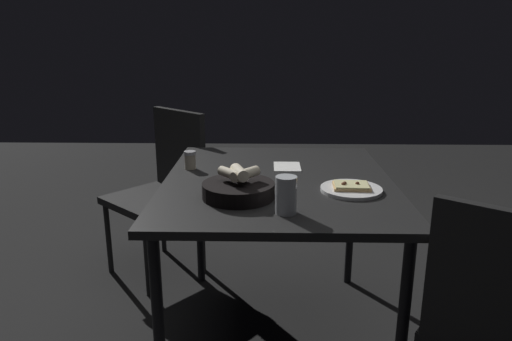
{
  "coord_description": "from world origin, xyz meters",
  "views": [
    {
      "loc": [
        -1.88,
        0.05,
        1.33
      ],
      "look_at": [
        0.0,
        0.09,
        0.79
      ],
      "focal_mm": 33.1,
      "sensor_mm": 36.0,
      "label": 1
    }
  ],
  "objects": [
    {
      "name": "dining_table",
      "position": [
        0.0,
        0.0,
        0.69
      ],
      "size": [
        1.12,
        0.94,
        0.76
      ],
      "color": "black",
      "rests_on": "ground"
    },
    {
      "name": "chair_far",
      "position": [
        -0.62,
        -0.68,
        0.5
      ],
      "size": [
        0.62,
        0.62,
        0.89
      ],
      "color": "black",
      "rests_on": "ground"
    },
    {
      "name": "napkin",
      "position": [
        0.18,
        -0.05,
        0.76
      ],
      "size": [
        0.16,
        0.12,
        0.0
      ],
      "color": "white",
      "rests_on": "dining_table"
    },
    {
      "name": "pizza_plate",
      "position": [
        -0.16,
        -0.28,
        0.77
      ],
      "size": [
        0.23,
        0.23,
        0.04
      ],
      "color": "white",
      "rests_on": "dining_table"
    },
    {
      "name": "ground",
      "position": [
        0.0,
        0.0,
        0.0
      ],
      "size": [
        8.0,
        8.0,
        0.0
      ],
      "primitive_type": "plane",
      "color": "black"
    },
    {
      "name": "pepper_shaker",
      "position": [
        0.14,
        0.39,
        0.79
      ],
      "size": [
        0.05,
        0.05,
        0.08
      ],
      "color": "#BFB299",
      "rests_on": "dining_table"
    },
    {
      "name": "chair_near",
      "position": [
        0.67,
        0.63,
        0.53
      ],
      "size": [
        0.62,
        0.62,
        0.93
      ],
      "color": "#282828",
      "rests_on": "ground"
    },
    {
      "name": "bread_basket",
      "position": [
        -0.24,
        0.15,
        0.79
      ],
      "size": [
        0.27,
        0.27,
        0.12
      ],
      "color": "black",
      "rests_on": "dining_table"
    },
    {
      "name": "beer_glass",
      "position": [
        -0.4,
        -0.02,
        0.82
      ],
      "size": [
        0.07,
        0.07,
        0.13
      ],
      "color": "silver",
      "rests_on": "dining_table"
    }
  ]
}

